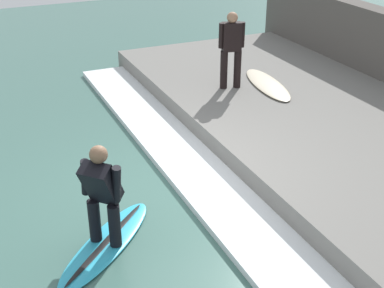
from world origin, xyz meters
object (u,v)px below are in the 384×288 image
at_px(surfboard_waiting_near, 267,84).
at_px(surfboard_riding, 106,244).
at_px(surfer_riding, 102,191).
at_px(surfer_waiting_near, 231,46).

bearing_deg(surfboard_waiting_near, surfboard_riding, -143.25).
bearing_deg(surfer_riding, surfer_waiting_near, 43.87).
bearing_deg(surfboard_riding, surfer_riding, -90.00).
bearing_deg(surfer_riding, surfboard_riding, 90.00).
bearing_deg(surfer_waiting_near, surfer_riding, -136.13).
bearing_deg(surfer_riding, surfboard_waiting_near, 36.75).
relative_size(surfer_riding, surfboard_waiting_near, 0.68).
relative_size(surfboard_riding, surfboard_waiting_near, 0.90).
distance_m(surfer_waiting_near, surfboard_waiting_near, 1.14).
distance_m(surfer_riding, surfer_waiting_near, 5.07).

